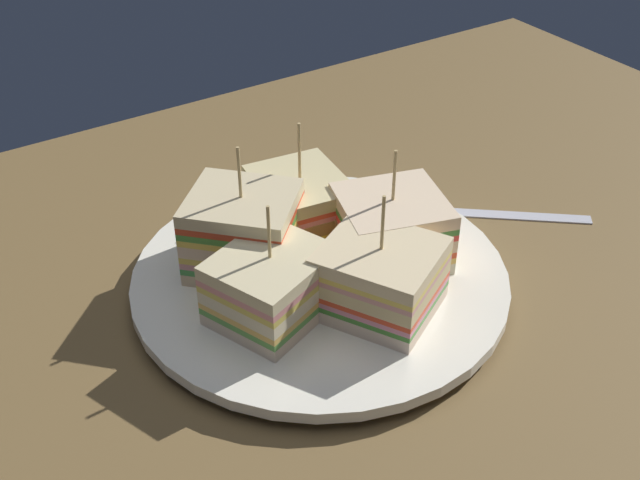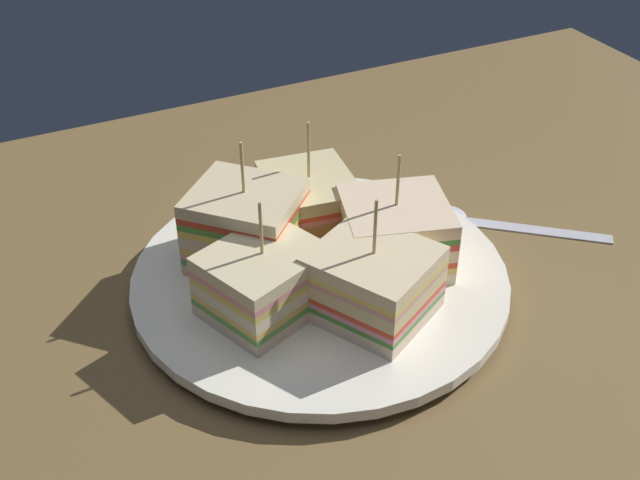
{
  "view_description": "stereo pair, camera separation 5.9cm",
  "coord_description": "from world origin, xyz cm",
  "px_view_note": "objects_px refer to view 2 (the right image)",
  "views": [
    {
      "loc": [
        -26.08,
        -40.29,
        38.88
      ],
      "look_at": [
        0.0,
        0.0,
        4.66
      ],
      "focal_mm": 44.83,
      "sensor_mm": 36.0,
      "label": 1
    },
    {
      "loc": [
        -20.95,
        -43.18,
        38.88
      ],
      "look_at": [
        0.0,
        0.0,
        4.66
      ],
      "focal_mm": 44.83,
      "sensor_mm": 36.0,
      "label": 2
    }
  ],
  "objects_px": {
    "sandwich_wedge_4": "(372,282)",
    "sandwich_wedge_1": "(309,204)",
    "plate": "(320,279)",
    "sandwich_wedge_2": "(247,227)",
    "spoon": "(466,218)",
    "sandwich_wedge_0": "(394,234)",
    "sandwich_wedge_3": "(264,281)",
    "chip_pile": "(342,262)"
  },
  "relations": [
    {
      "from": "sandwich_wedge_0",
      "to": "chip_pile",
      "type": "distance_m",
      "value": 0.04
    },
    {
      "from": "plate",
      "to": "sandwich_wedge_4",
      "type": "xyz_separation_m",
      "value": [
        0.01,
        -0.06,
        0.03
      ]
    },
    {
      "from": "sandwich_wedge_0",
      "to": "sandwich_wedge_2",
      "type": "xyz_separation_m",
      "value": [
        -0.1,
        0.05,
        0.0
      ]
    },
    {
      "from": "sandwich_wedge_1",
      "to": "sandwich_wedge_3",
      "type": "relative_size",
      "value": 1.0
    },
    {
      "from": "chip_pile",
      "to": "sandwich_wedge_4",
      "type": "bearing_deg",
      "value": -93.95
    },
    {
      "from": "sandwich_wedge_3",
      "to": "sandwich_wedge_0",
      "type": "bearing_deg",
      "value": -16.4
    },
    {
      "from": "plate",
      "to": "chip_pile",
      "type": "distance_m",
      "value": 0.02
    },
    {
      "from": "sandwich_wedge_4",
      "to": "chip_pile",
      "type": "xyz_separation_m",
      "value": [
        0.0,
        0.05,
        -0.02
      ]
    },
    {
      "from": "sandwich_wedge_0",
      "to": "sandwich_wedge_1",
      "type": "relative_size",
      "value": 0.99
    },
    {
      "from": "sandwich_wedge_0",
      "to": "sandwich_wedge_4",
      "type": "bearing_deg",
      "value": 62.24
    },
    {
      "from": "plate",
      "to": "sandwich_wedge_0",
      "type": "height_order",
      "value": "sandwich_wedge_0"
    },
    {
      "from": "sandwich_wedge_0",
      "to": "sandwich_wedge_3",
      "type": "bearing_deg",
      "value": 21.53
    },
    {
      "from": "sandwich_wedge_2",
      "to": "sandwich_wedge_3",
      "type": "relative_size",
      "value": 1.08
    },
    {
      "from": "sandwich_wedge_3",
      "to": "spoon",
      "type": "bearing_deg",
      "value": -8.07
    },
    {
      "from": "spoon",
      "to": "sandwich_wedge_3",
      "type": "bearing_deg",
      "value": 52.14
    },
    {
      "from": "sandwich_wedge_0",
      "to": "sandwich_wedge_2",
      "type": "distance_m",
      "value": 0.11
    },
    {
      "from": "sandwich_wedge_1",
      "to": "chip_pile",
      "type": "height_order",
      "value": "sandwich_wedge_1"
    },
    {
      "from": "plate",
      "to": "chip_pile",
      "type": "xyz_separation_m",
      "value": [
        0.02,
        -0.0,
        0.01
      ]
    },
    {
      "from": "sandwich_wedge_4",
      "to": "sandwich_wedge_1",
      "type": "bearing_deg",
      "value": -31.12
    },
    {
      "from": "plate",
      "to": "sandwich_wedge_1",
      "type": "xyz_separation_m",
      "value": [
        0.02,
        0.05,
        0.03
      ]
    },
    {
      "from": "sandwich_wedge_0",
      "to": "sandwich_wedge_1",
      "type": "height_order",
      "value": "sandwich_wedge_1"
    },
    {
      "from": "sandwich_wedge_1",
      "to": "sandwich_wedge_3",
      "type": "bearing_deg",
      "value": -35.78
    },
    {
      "from": "sandwich_wedge_4",
      "to": "sandwich_wedge_2",
      "type": "bearing_deg",
      "value": 1.35
    },
    {
      "from": "chip_pile",
      "to": "sandwich_wedge_1",
      "type": "bearing_deg",
      "value": 89.32
    },
    {
      "from": "sandwich_wedge_2",
      "to": "sandwich_wedge_3",
      "type": "height_order",
      "value": "sandwich_wedge_2"
    },
    {
      "from": "plate",
      "to": "sandwich_wedge_0",
      "type": "distance_m",
      "value": 0.07
    },
    {
      "from": "sandwich_wedge_1",
      "to": "sandwich_wedge_4",
      "type": "xyz_separation_m",
      "value": [
        -0.0,
        -0.11,
        0.0
      ]
    },
    {
      "from": "sandwich_wedge_3",
      "to": "spoon",
      "type": "relative_size",
      "value": 0.7
    },
    {
      "from": "sandwich_wedge_3",
      "to": "chip_pile",
      "type": "xyz_separation_m",
      "value": [
        0.07,
        0.02,
        -0.02
      ]
    },
    {
      "from": "sandwich_wedge_2",
      "to": "sandwich_wedge_4",
      "type": "bearing_deg",
      "value": -14.65
    },
    {
      "from": "plate",
      "to": "sandwich_wedge_4",
      "type": "height_order",
      "value": "sandwich_wedge_4"
    },
    {
      "from": "plate",
      "to": "spoon",
      "type": "distance_m",
      "value": 0.16
    },
    {
      "from": "sandwich_wedge_1",
      "to": "spoon",
      "type": "height_order",
      "value": "sandwich_wedge_1"
    },
    {
      "from": "plate",
      "to": "sandwich_wedge_4",
      "type": "relative_size",
      "value": 2.76
    },
    {
      "from": "sandwich_wedge_1",
      "to": "sandwich_wedge_2",
      "type": "bearing_deg",
      "value": -67.86
    },
    {
      "from": "sandwich_wedge_1",
      "to": "sandwich_wedge_4",
      "type": "bearing_deg",
      "value": 4.93
    },
    {
      "from": "chip_pile",
      "to": "sandwich_wedge_2",
      "type": "bearing_deg",
      "value": 143.62
    },
    {
      "from": "sandwich_wedge_3",
      "to": "sandwich_wedge_4",
      "type": "bearing_deg",
      "value": -49.13
    },
    {
      "from": "plate",
      "to": "sandwich_wedge_4",
      "type": "bearing_deg",
      "value": -77.09
    },
    {
      "from": "sandwich_wedge_4",
      "to": "chip_pile",
      "type": "distance_m",
      "value": 0.06
    },
    {
      "from": "sandwich_wedge_2",
      "to": "sandwich_wedge_1",
      "type": "bearing_deg",
      "value": 60.08
    },
    {
      "from": "plate",
      "to": "sandwich_wedge_3",
      "type": "xyz_separation_m",
      "value": [
        -0.05,
        -0.02,
        0.03
      ]
    }
  ]
}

